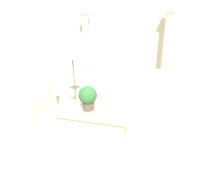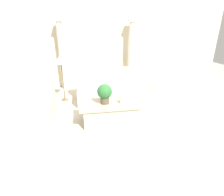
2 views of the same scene
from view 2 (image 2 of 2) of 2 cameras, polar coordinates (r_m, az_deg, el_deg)
name	(u,v)px [view 2 (image 2 of 2)]	position (r m, az deg, el deg)	size (l,w,h in m)	color
ground_plane	(103,115)	(4.45, -3.02, -5.69)	(16.00, 16.00, 0.00)	#BCB2A3
wall_back	(93,42)	(6.60, -6.33, 17.79)	(10.00, 0.06, 3.20)	beige
sofa_long	(117,88)	(5.34, 1.64, 3.31)	(2.39, 0.96, 0.91)	beige
loveseat	(28,106)	(4.53, -25.79, -2.36)	(1.16, 0.96, 0.91)	beige
coffee_table	(110,112)	(4.09, -0.69, -4.53)	(1.39, 0.74, 0.47)	beige
potted_plant	(105,93)	(3.88, -2.44, 1.78)	(0.34, 0.34, 0.45)	brown
pillar_candle	(121,100)	(3.95, 3.11, -0.63)	(0.09, 0.09, 0.15)	beige
floor_lamp	(61,61)	(5.23, -16.34, 11.50)	(0.44, 0.44, 1.36)	brown
column_left	(62,56)	(6.35, -16.02, 13.18)	(0.26, 0.26, 2.32)	silver
column_right	(131,54)	(6.57, 6.23, 14.14)	(0.26, 0.26, 2.32)	silver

